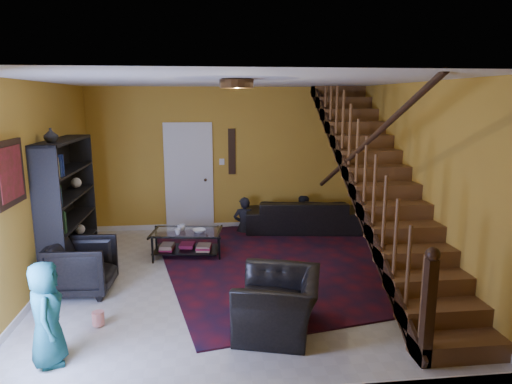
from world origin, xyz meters
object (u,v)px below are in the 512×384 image
(armchair_left, at_px, (82,267))
(coffee_table, at_px, (187,242))
(bookshelf, at_px, (69,209))
(sofa, at_px, (302,215))
(armchair_right, at_px, (278,303))

(armchair_left, xyz_separation_m, coffee_table, (1.34, 1.32, -0.12))
(bookshelf, xyz_separation_m, armchair_left, (0.35, -0.82, -0.60))
(armchair_left, bearing_deg, bookshelf, 26.02)
(sofa, relative_size, armchair_left, 2.75)
(bookshelf, height_order, armchair_left, bookshelf)
(bookshelf, xyz_separation_m, coffee_table, (1.69, 0.50, -0.72))
(bookshelf, relative_size, armchair_right, 1.96)
(sofa, bearing_deg, bookshelf, 30.85)
(bookshelf, bearing_deg, armchair_left, -66.72)
(coffee_table, bearing_deg, sofa, 28.47)
(bookshelf, xyz_separation_m, sofa, (3.90, 1.70, -0.64))
(bookshelf, bearing_deg, armchair_right, -37.65)
(armchair_right, height_order, coffee_table, armchair_right)
(armchair_left, xyz_separation_m, armchair_right, (2.44, -1.33, -0.03))
(armchair_right, bearing_deg, sofa, 179.77)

